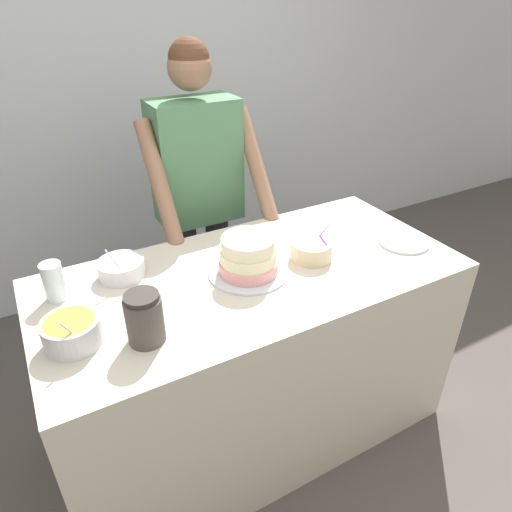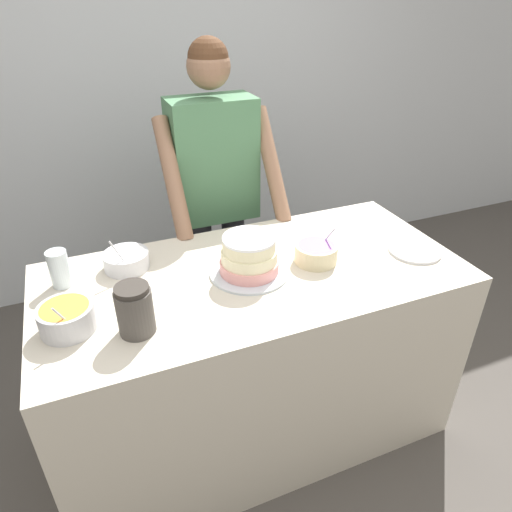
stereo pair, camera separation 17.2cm
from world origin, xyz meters
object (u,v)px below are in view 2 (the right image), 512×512
object	(u,v)px
frosting_bowl_white	(126,260)
stoneware_jar	(135,310)
cake	(249,257)
person_baker	(215,181)
frosting_bowl_orange	(67,317)
ceramic_plate	(415,251)
frosting_bowl_purple	(316,252)
drinking_glass	(59,269)

from	to	relation	value
frosting_bowl_white	stoneware_jar	distance (m)	0.41
cake	stoneware_jar	distance (m)	0.50
person_baker	cake	bearing A→B (deg)	-97.33
stoneware_jar	person_baker	bearing A→B (deg)	57.90
frosting_bowl_orange	ceramic_plate	distance (m)	1.39
frosting_bowl_purple	drinking_glass	bearing A→B (deg)	167.64
frosting_bowl_purple	cake	bearing A→B (deg)	175.60
cake	ceramic_plate	world-z (taller)	cake
person_baker	frosting_bowl_white	world-z (taller)	person_baker
frosting_bowl_white	frosting_bowl_purple	world-z (taller)	frosting_bowl_white
cake	stoneware_jar	world-z (taller)	stoneware_jar
frosting_bowl_white	stoneware_jar	xyz separation A→B (m)	(-0.03, -0.41, 0.05)
frosting_bowl_purple	stoneware_jar	distance (m)	0.77
cake	ceramic_plate	size ratio (longest dim) A/B	1.44
cake	drinking_glass	distance (m)	0.71
person_baker	ceramic_plate	size ratio (longest dim) A/B	7.65
frosting_bowl_orange	ceramic_plate	bearing A→B (deg)	-0.93
frosting_bowl_white	drinking_glass	world-z (taller)	frosting_bowl_white
frosting_bowl_orange	drinking_glass	bearing A→B (deg)	91.49
person_baker	frosting_bowl_white	xyz separation A→B (m)	(-0.53, -0.48, -0.08)
person_baker	stoneware_jar	world-z (taller)	person_baker
frosting_bowl_purple	stoneware_jar	size ratio (longest dim) A/B	0.99
cake	drinking_glass	bearing A→B (deg)	164.44
person_baker	frosting_bowl_purple	xyz separation A→B (m)	(0.19, -0.72, -0.08)
stoneware_jar	ceramic_plate	bearing A→B (deg)	3.51
person_baker	cake	distance (m)	0.71
cake	frosting_bowl_white	world-z (taller)	cake
frosting_bowl_white	frosting_bowl_purple	bearing A→B (deg)	-18.65
frosting_bowl_white	frosting_bowl_orange	world-z (taller)	frosting_bowl_white
drinking_glass	cake	bearing A→B (deg)	-15.56
frosting_bowl_purple	frosting_bowl_white	bearing A→B (deg)	161.35
cake	drinking_glass	world-z (taller)	cake
cake	drinking_glass	size ratio (longest dim) A/B	2.18
frosting_bowl_orange	ceramic_plate	world-z (taller)	frosting_bowl_orange
ceramic_plate	frosting_bowl_orange	bearing A→B (deg)	179.07
cake	ceramic_plate	bearing A→B (deg)	-9.20
person_baker	drinking_glass	xyz separation A→B (m)	(-0.77, -0.51, -0.04)
cake	frosting_bowl_purple	bearing A→B (deg)	-4.40
drinking_glass	person_baker	bearing A→B (deg)	33.44
cake	stoneware_jar	bearing A→B (deg)	-158.09
frosting_bowl_orange	ceramic_plate	size ratio (longest dim) A/B	0.82
frosting_bowl_purple	ceramic_plate	size ratio (longest dim) A/B	0.80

